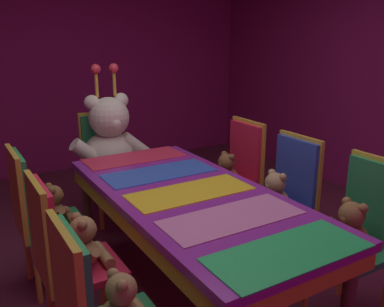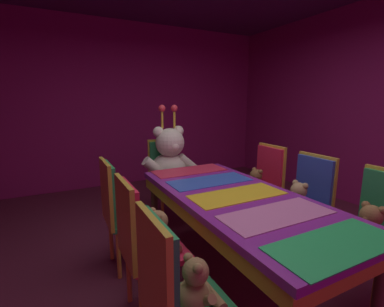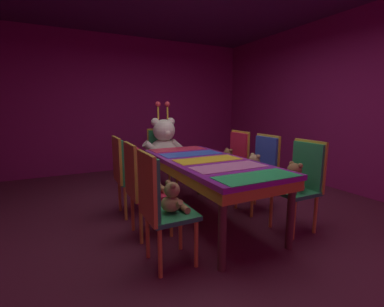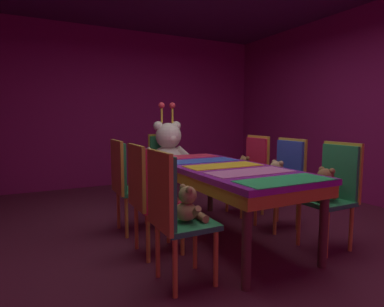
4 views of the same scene
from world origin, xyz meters
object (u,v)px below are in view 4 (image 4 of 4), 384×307
chair_left_0 (170,205)px  teddy_right_2 (244,169)px  chair_right_1 (286,174)px  king_teddy_bear (169,151)px  chair_right_2 (253,166)px  chair_left_2 (125,177)px  banquet_table (223,175)px  teddy_right_0 (324,186)px  chair_right_0 (335,184)px  teddy_left_2 (138,178)px  throne_chair (164,162)px  chair_left_1 (145,189)px  teddy_left_1 (161,189)px  teddy_left_0 (188,206)px  teddy_right_1 (276,176)px

chair_left_0 → teddy_right_2: chair_left_0 is taller
chair_right_1 → king_teddy_bear: (-0.82, 1.37, 0.17)m
chair_right_1 → chair_right_2: (0.02, 0.61, 0.00)m
teddy_right_2 → chair_left_2: bearing=-0.3°
chair_left_0 → chair_right_2: same height
chair_left_2 → chair_right_2: bearing=-0.2°
banquet_table → teddy_right_0: 0.94m
chair_right_0 → king_teddy_bear: size_ratio=1.02×
chair_right_0 → chair_right_2: bearing=-90.4°
teddy_left_2 → teddy_right_0: size_ratio=0.88×
teddy_left_2 → chair_right_2: chair_right_2 is taller
teddy_left_2 → chair_right_1: (1.50, -0.61, 0.02)m
teddy_left_2 → chair_right_0: 1.96m
chair_right_0 → throne_chair: same height
chair_left_0 → king_teddy_bear: bearing=67.1°
chair_left_1 → teddy_left_1: size_ratio=3.19×
teddy_left_2 → king_teddy_bear: bearing=48.0°
teddy_right_0 → king_teddy_bear: 2.13m
chair_left_0 → teddy_right_0: bearing=-1.2°
banquet_table → teddy_left_1: bearing=-178.8°
teddy_left_2 → teddy_left_0: bearing=-90.5°
king_teddy_bear → throne_chair: bearing=180.0°
chair_left_0 → chair_right_1: (1.66, 0.61, 0.00)m
teddy_left_1 → king_teddy_bear: (0.67, 1.38, 0.18)m
chair_left_1 → chair_right_0: same height
teddy_left_1 → throne_chair: 1.70m
king_teddy_bear → chair_left_0: bearing=-22.9°
teddy_left_0 → throne_chair: size_ratio=0.29×
chair_left_2 → teddy_left_0: bearing=-83.8°
chair_left_0 → throne_chair: same height
banquet_table → chair_left_2: (-0.82, 0.62, -0.06)m
teddy_left_1 → teddy_right_2: size_ratio=1.05×
chair_left_0 → teddy_left_2: (0.15, 1.22, -0.02)m
chair_right_0 → throne_chair: 2.33m
teddy_right_1 → throne_chair: size_ratio=0.32×
chair_right_2 → teddy_left_1: bearing=22.4°
chair_right_1 → king_teddy_bear: 1.61m
teddy_left_0 → chair_right_2: chair_right_2 is taller
chair_right_1 → teddy_left_0: bearing=21.8°
teddy_right_1 → king_teddy_bear: bearing=-63.6°
teddy_right_0 → banquet_table: bearing=-42.7°
chair_right_2 → king_teddy_bear: 1.15m
chair_left_2 → teddy_right_2: chair_left_2 is taller
chair_left_1 → throne_chair: bearing=62.4°
teddy_right_2 → chair_right_2: bearing=-180.0°
chair_right_2 → teddy_right_2: (-0.14, 0.00, -0.02)m
teddy_left_0 → teddy_right_0: 1.38m
teddy_left_0 → teddy_left_2: 1.22m
throne_chair → king_teddy_bear: 0.24m
teddy_right_1 → chair_left_2: bearing=-22.2°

